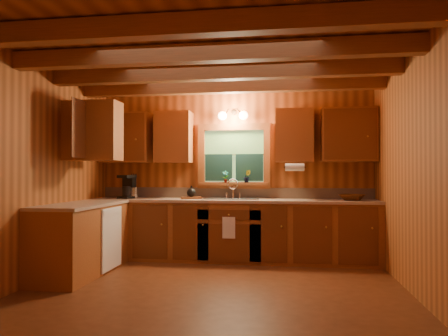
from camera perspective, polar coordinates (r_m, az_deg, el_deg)
room at (r=4.57m, az=-1.44°, el=-0.48°), size 4.20×4.20×4.20m
ceiling_beams at (r=4.73m, az=-1.43°, el=14.08°), size 4.20×2.54×0.18m
base_cabinets at (r=5.99m, az=-4.07°, el=-8.92°), size 4.20×2.22×0.86m
countertop at (r=5.95m, az=-3.92°, el=-4.61°), size 4.20×2.24×0.04m
backsplash at (r=6.45m, az=1.38°, el=-3.43°), size 4.20×0.02×0.16m
dishwasher_panel at (r=5.71m, az=-15.13°, el=-9.28°), size 0.02×0.60×0.80m
upper_cabinets at (r=6.11m, az=-4.42°, el=4.50°), size 4.19×1.77×0.78m
window at (r=6.43m, az=1.36°, el=1.45°), size 1.12×0.08×1.00m
window_sill at (r=6.38m, az=1.31°, el=-2.20°), size 1.06×0.14×0.04m
wall_sconce at (r=6.37m, az=1.23°, el=7.22°), size 0.45×0.21×0.17m
paper_towel_roll at (r=6.04m, az=9.67°, el=0.11°), size 0.27×0.11×0.11m
dish_towel at (r=5.87m, az=0.66°, el=-8.19°), size 0.18×0.01×0.30m
sink at (r=6.17m, az=1.07°, el=-4.70°), size 0.82×0.48×0.43m
coffee_maker at (r=6.52m, az=-13.02°, el=-2.54°), size 0.20×0.26×0.36m
utensil_crock at (r=6.54m, az=-12.33°, el=-3.26°), size 0.13×0.13×0.38m
cutting_board at (r=6.29m, az=-4.51°, el=-4.10°), size 0.35×0.29×0.03m
teakettle at (r=6.29m, az=-4.51°, el=-3.36°), size 0.13×0.13×0.17m
wicker_basket at (r=6.14m, az=17.15°, el=-3.86°), size 0.46×0.46×0.09m
potted_plant_left at (r=6.37m, az=0.19°, el=-1.18°), size 0.11×0.09×0.19m
potted_plant_right at (r=6.35m, az=3.19°, el=-1.15°), size 0.12×0.10×0.19m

